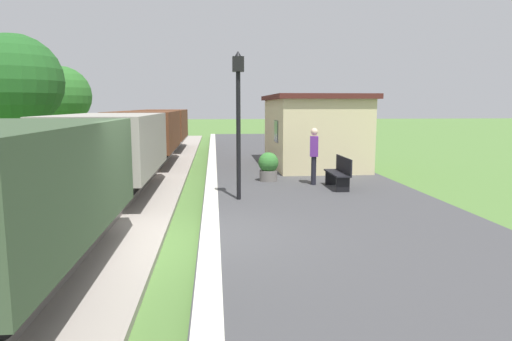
# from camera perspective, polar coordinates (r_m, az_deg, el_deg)

# --- Properties ---
(ground_plane) EXTENTS (160.00, 160.00, 0.00)m
(ground_plane) POSITION_cam_1_polar(r_m,az_deg,el_deg) (8.58, -8.49, -9.75)
(ground_plane) COLOR #517A38
(platform_slab) EXTENTS (6.00, 60.00, 0.25)m
(platform_slab) POSITION_cam_1_polar(r_m,az_deg,el_deg) (8.94, 12.65, -8.28)
(platform_slab) COLOR #424244
(platform_slab) RESTS_ON ground
(platform_edge_stripe) EXTENTS (0.36, 60.00, 0.01)m
(platform_edge_stripe) POSITION_cam_1_polar(r_m,az_deg,el_deg) (8.49, -5.81, -8.10)
(platform_edge_stripe) COLOR silver
(platform_edge_stripe) RESTS_ON platform_slab
(track_ballast) EXTENTS (3.80, 60.00, 0.12)m
(track_ballast) POSITION_cam_1_polar(r_m,az_deg,el_deg) (9.02, -24.10, -9.09)
(track_ballast) COLOR #9E9389
(track_ballast) RESTS_ON ground
(rail_near) EXTENTS (0.07, 60.00, 0.14)m
(rail_near) POSITION_cam_1_polar(r_m,az_deg,el_deg) (8.78, -19.66, -8.43)
(rail_near) COLOR slate
(rail_near) RESTS_ON track_ballast
(rail_far) EXTENTS (0.07, 60.00, 0.14)m
(rail_far) POSITION_cam_1_polar(r_m,az_deg,el_deg) (9.24, -28.42, -8.12)
(rail_far) COLOR slate
(rail_far) RESTS_ON track_ballast
(freight_train) EXTENTS (2.50, 26.00, 2.12)m
(freight_train) POSITION_cam_1_polar(r_m,az_deg,el_deg) (16.63, -15.35, 3.65)
(freight_train) COLOR #384C33
(freight_train) RESTS_ON rail_near
(station_hut) EXTENTS (3.50, 5.80, 2.78)m
(station_hut) POSITION_cam_1_polar(r_m,az_deg,el_deg) (18.19, 7.13, 5.05)
(station_hut) COLOR beige
(station_hut) RESTS_ON platform_slab
(bench_near_hut) EXTENTS (0.42, 1.50, 0.91)m
(bench_near_hut) POSITION_cam_1_polar(r_m,az_deg,el_deg) (13.30, 10.47, -0.19)
(bench_near_hut) COLOR black
(bench_near_hut) RESTS_ON platform_slab
(person_waiting) EXTENTS (0.31, 0.42, 1.71)m
(person_waiting) POSITION_cam_1_polar(r_m,az_deg,el_deg) (13.78, 7.29, 2.10)
(person_waiting) COLOR black
(person_waiting) RESTS_ON platform_slab
(potted_planter) EXTENTS (0.64, 0.64, 0.92)m
(potted_planter) POSITION_cam_1_polar(r_m,az_deg,el_deg) (14.33, 1.57, 0.55)
(potted_planter) COLOR slate
(potted_planter) RESTS_ON platform_slab
(lamp_post_near) EXTENTS (0.28, 0.28, 3.70)m
(lamp_post_near) POSITION_cam_1_polar(r_m,az_deg,el_deg) (11.37, -2.25, 9.05)
(lamp_post_near) COLOR black
(lamp_post_near) RESTS_ON platform_slab
(tree_trackside_far) EXTENTS (4.07, 4.07, 5.70)m
(tree_trackside_far) POSITION_cam_1_polar(r_m,az_deg,el_deg) (22.61, -28.07, 9.87)
(tree_trackside_far) COLOR #4C3823
(tree_trackside_far) RESTS_ON ground
(tree_field_left) EXTENTS (3.52, 3.52, 4.96)m
(tree_field_left) POSITION_cam_1_polar(r_m,az_deg,el_deg) (29.79, -23.31, 8.62)
(tree_field_left) COLOR #4C3823
(tree_field_left) RESTS_ON ground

